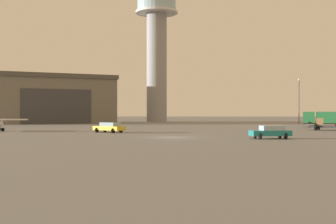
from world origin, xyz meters
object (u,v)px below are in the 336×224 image
truck_box_green (324,118)px  car_teal (271,132)px  light_post_north (299,98)px  traffic_cone_near_left (284,132)px  car_yellow (109,127)px  control_tower (157,42)px

truck_box_green → car_teal: (-15.24, -34.74, -0.88)m
light_post_north → traffic_cone_near_left: light_post_north is taller
light_post_north → car_teal: bearing=-105.7°
truck_box_green → light_post_north: (0.14, 19.87, 4.30)m
car_yellow → car_teal: size_ratio=1.06×
car_teal → traffic_cone_near_left: 8.44m
control_tower → traffic_cone_near_left: control_tower is taller
truck_box_green → light_post_north: bearing=-77.0°
control_tower → light_post_north: size_ratio=3.85×
car_teal → traffic_cone_near_left: bearing=-120.5°
light_post_north → traffic_cone_near_left: bearing=-105.0°
car_teal → control_tower: bearing=-86.9°
car_teal → light_post_north: (15.38, 54.61, 5.18)m
traffic_cone_near_left → car_yellow: bearing=168.9°
car_teal → truck_box_green: bearing=-124.2°
truck_box_green → car_yellow: 41.15m
truck_box_green → car_yellow: (-34.45, -22.49, -0.88)m
car_yellow → light_post_north: size_ratio=0.45×
control_tower → light_post_north: (33.67, -20.78, -15.97)m
control_tower → car_yellow: size_ratio=8.47×
truck_box_green → car_teal: truck_box_green is taller
car_teal → light_post_north: size_ratio=0.43×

